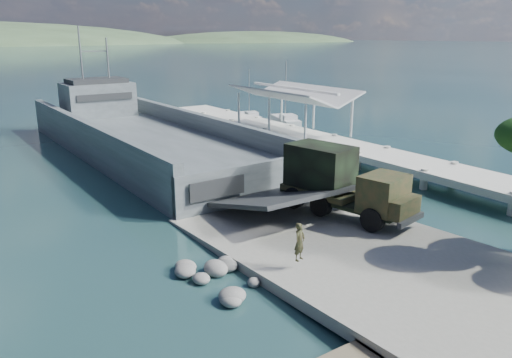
% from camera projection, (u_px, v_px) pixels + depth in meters
% --- Properties ---
extents(ground, '(1400.00, 1400.00, 0.00)m').
position_uv_depth(ground, '(338.00, 250.00, 23.52)').
color(ground, '#1A3F3F').
rests_on(ground, ground).
extents(boat_ramp, '(10.00, 18.00, 0.50)m').
position_uv_depth(boat_ramp, '(354.00, 253.00, 22.66)').
color(boat_ramp, gray).
rests_on(boat_ramp, ground).
extents(shoreline_rocks, '(3.20, 5.60, 0.90)m').
position_uv_depth(shoreline_rocks, '(220.00, 282.00, 20.55)').
color(shoreline_rocks, '#61615E').
rests_on(shoreline_rocks, ground).
extents(pier, '(6.40, 44.00, 6.10)m').
position_uv_depth(pier, '(300.00, 129.00, 45.00)').
color(pier, '#BAB8AE').
rests_on(pier, ground).
extents(landing_craft, '(10.13, 38.84, 11.50)m').
position_uv_depth(landing_craft, '(143.00, 143.00, 42.29)').
color(landing_craft, '#424C4E').
rests_on(landing_craft, ground).
extents(military_truck, '(3.77, 7.92, 3.54)m').
position_uv_depth(military_truck, '(340.00, 182.00, 26.57)').
color(military_truck, black).
rests_on(military_truck, boat_ramp).
extents(soldier, '(0.69, 0.56, 1.61)m').
position_uv_depth(soldier, '(299.00, 251.00, 20.38)').
color(soldier, '#1E2E19').
rests_on(soldier, boat_ramp).
extents(sailboat_near, '(3.58, 6.25, 7.31)m').
position_uv_depth(sailboat_near, '(286.00, 121.00, 56.52)').
color(sailboat_near, '#BDBDBD').
rests_on(sailboat_near, ground).
extents(sailboat_far, '(2.74, 5.27, 6.17)m').
position_uv_depth(sailboat_far, '(250.00, 117.00, 59.63)').
color(sailboat_far, '#BDBDBD').
rests_on(sailboat_far, ground).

